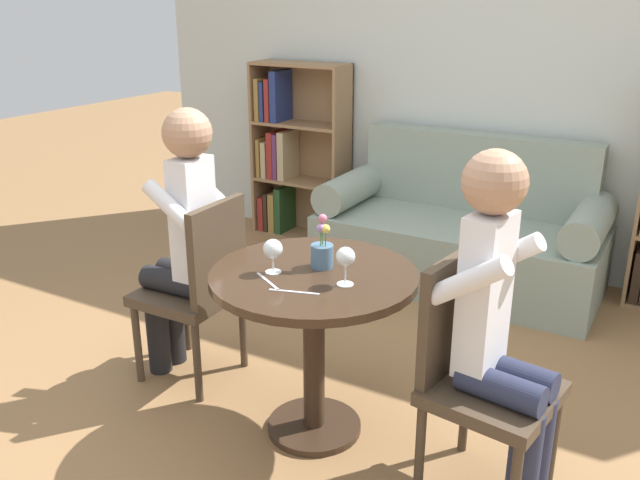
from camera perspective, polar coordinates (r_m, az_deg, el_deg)
ground_plane at (r=3.02m, az=-0.49°, el=-15.59°), size 16.00×16.00×0.00m
back_wall at (r=4.59m, az=14.45°, el=14.26°), size 5.20×0.05×2.70m
round_table at (r=2.73m, az=-0.52°, el=-6.03°), size 0.83×0.83×0.73m
couch at (r=4.41m, az=11.76°, el=0.37°), size 1.74×0.80×0.92m
bookshelf_left at (r=5.14m, az=-2.35°, el=7.26°), size 0.73×0.28×1.31m
chair_left at (r=3.19m, az=-10.10°, el=-3.64°), size 0.43×0.43×0.90m
chair_right at (r=2.52m, az=12.93°, el=-10.60°), size 0.48×0.48×0.90m
person_left at (r=3.17m, az=-11.53°, el=0.24°), size 0.42×0.34×1.31m
person_right at (r=2.39m, az=15.06°, el=-6.95°), size 0.45×0.38×1.30m
wine_glass_left at (r=2.64m, az=-3.99°, el=-0.85°), size 0.08×0.08×0.14m
wine_glass_right at (r=2.52m, az=2.16°, el=-1.54°), size 0.07×0.07×0.15m
flower_vase at (r=2.69m, az=0.16°, el=-0.95°), size 0.09×0.09×0.22m
knife_left_setting at (r=2.59m, az=-4.40°, el=-3.49°), size 0.17×0.11×0.00m
fork_left_setting at (r=2.49m, az=-2.20°, el=-4.38°), size 0.18×0.07×0.00m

